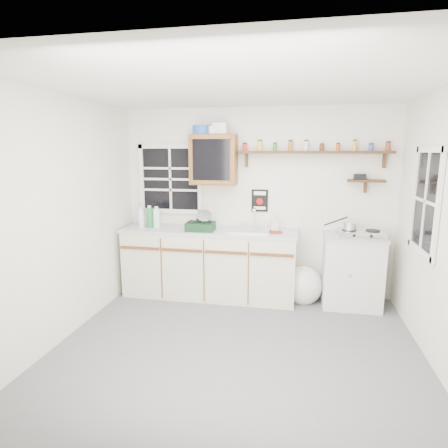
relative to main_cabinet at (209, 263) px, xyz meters
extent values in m
cube|color=#5A5A5D|center=(0.58, -1.30, -0.47)|extent=(3.60, 3.20, 0.02)
cube|color=silver|center=(0.58, -1.30, 2.05)|extent=(3.60, 3.20, 0.02)
cube|color=beige|center=(-1.23, -1.30, 0.79)|extent=(0.02, 3.20, 2.50)
cube|color=beige|center=(2.40, -1.30, 0.79)|extent=(0.02, 3.20, 2.50)
cube|color=beige|center=(0.58, 0.31, 0.79)|extent=(3.60, 0.02, 2.50)
cube|color=beige|center=(0.58, -2.91, 0.79)|extent=(3.60, 0.02, 2.50)
cube|color=beige|center=(0.00, 0.00, -0.02)|extent=(2.27, 0.60, 0.88)
cube|color=#9B9DA3|center=(0.00, 0.00, 0.44)|extent=(2.31, 0.62, 0.04)
cube|color=#593217|center=(-0.85, -0.31, 0.24)|extent=(0.53, 0.02, 0.03)
cube|color=#593217|center=(-0.28, -0.31, 0.24)|extent=(0.53, 0.02, 0.03)
cube|color=#593217|center=(0.28, -0.31, 0.24)|extent=(0.53, 0.02, 0.03)
cube|color=#593217|center=(0.85, -0.31, 0.24)|extent=(0.53, 0.02, 0.03)
cube|color=#B3B4AD|center=(1.83, 0.03, -0.02)|extent=(0.70, 0.55, 0.88)
cube|color=#9B9DA3|center=(1.83, 0.03, 0.43)|extent=(0.73, 0.57, 0.03)
cube|color=silver|center=(0.53, 0.00, 0.46)|extent=(0.52, 0.44, 0.03)
cylinder|color=silver|center=(0.58, 0.16, 0.60)|extent=(0.02, 0.02, 0.28)
cylinder|color=silver|center=(0.58, 0.10, 0.73)|extent=(0.02, 0.14, 0.02)
cube|color=#5D3117|center=(0.03, 0.15, 1.36)|extent=(0.60, 0.30, 0.65)
cube|color=black|center=(0.03, -0.01, 1.36)|extent=(0.48, 0.02, 0.52)
cylinder|color=#1A4EAD|center=(-0.12, 0.15, 1.74)|extent=(0.24, 0.24, 0.11)
cube|color=silver|center=(0.12, 0.15, 1.76)|extent=(0.18, 0.15, 0.14)
cylinder|color=silver|center=(0.04, 0.10, 1.74)|extent=(0.12, 0.12, 0.10)
cube|color=#331C0E|center=(1.31, 0.21, 1.46)|extent=(1.91, 0.18, 0.04)
cube|color=#331C0E|center=(0.45, 0.25, 1.36)|extent=(0.03, 0.10, 0.18)
cube|color=#331C0E|center=(2.17, 0.25, 1.36)|extent=(0.03, 0.10, 0.18)
cylinder|color=red|center=(0.43, 0.21, 1.52)|extent=(0.06, 0.06, 0.09)
cylinder|color=black|center=(0.43, 0.21, 1.57)|extent=(0.05, 0.05, 0.02)
cylinder|color=gold|center=(0.63, 0.21, 1.54)|extent=(0.06, 0.06, 0.12)
cylinder|color=black|center=(0.63, 0.21, 1.61)|extent=(0.05, 0.05, 0.02)
cylinder|color=#267226|center=(0.82, 0.21, 1.52)|extent=(0.05, 0.05, 0.09)
cylinder|color=black|center=(0.82, 0.21, 1.57)|extent=(0.05, 0.05, 0.02)
cylinder|color=#99591E|center=(1.02, 0.21, 1.54)|extent=(0.06, 0.06, 0.12)
cylinder|color=black|center=(1.02, 0.21, 1.60)|extent=(0.05, 0.05, 0.02)
cylinder|color=silver|center=(1.21, 0.21, 1.54)|extent=(0.06, 0.06, 0.12)
cylinder|color=black|center=(1.21, 0.21, 1.60)|extent=(0.05, 0.05, 0.02)
cylinder|color=#4C2614|center=(1.41, 0.21, 1.52)|extent=(0.06, 0.06, 0.08)
cylinder|color=black|center=(1.41, 0.21, 1.56)|extent=(0.05, 0.05, 0.02)
cylinder|color=#B24C19|center=(1.60, 0.21, 1.52)|extent=(0.05, 0.05, 0.08)
cylinder|color=black|center=(1.60, 0.21, 1.57)|extent=(0.04, 0.04, 0.02)
cylinder|color=gold|center=(1.80, 0.21, 1.54)|extent=(0.05, 0.05, 0.12)
cylinder|color=black|center=(1.80, 0.21, 1.60)|extent=(0.05, 0.05, 0.02)
cylinder|color=#334C8C|center=(1.99, 0.21, 1.51)|extent=(0.06, 0.06, 0.07)
cylinder|color=black|center=(1.99, 0.21, 1.56)|extent=(0.05, 0.05, 0.02)
cylinder|color=maroon|center=(2.19, 0.21, 1.53)|extent=(0.06, 0.06, 0.10)
cylinder|color=black|center=(2.19, 0.21, 1.58)|extent=(0.05, 0.05, 0.02)
cube|color=#331C0E|center=(1.96, 0.22, 1.11)|extent=(0.45, 0.15, 0.03)
cube|color=#331C0E|center=(1.96, 0.26, 1.03)|extent=(0.03, 0.08, 0.14)
cube|color=black|center=(1.88, 0.22, 1.16)|extent=(0.14, 0.10, 0.07)
cube|color=black|center=(0.63, 0.29, 0.82)|extent=(0.22, 0.01, 0.30)
cube|color=white|center=(0.63, 0.28, 0.92)|extent=(0.16, 0.00, 0.05)
cylinder|color=#A50C0C|center=(0.63, 0.28, 0.81)|extent=(0.09, 0.01, 0.09)
cube|color=white|center=(0.63, 0.28, 0.72)|extent=(0.16, 0.00, 0.04)
cube|color=black|center=(-0.62, 0.29, 1.09)|extent=(0.85, 0.02, 0.90)
cube|color=silver|center=(-0.62, 0.29, 1.09)|extent=(0.93, 0.03, 0.98)
cube|color=black|center=(2.37, -0.75, 0.99)|extent=(0.02, 0.70, 1.00)
cube|color=silver|center=(2.37, -0.75, 0.99)|extent=(0.03, 0.78, 1.08)
cylinder|color=silver|center=(-0.93, -0.03, 0.58)|extent=(0.08, 0.08, 0.25)
cylinder|color=silver|center=(-0.93, -0.03, 0.72)|extent=(0.05, 0.05, 0.03)
cylinder|color=#246D36|center=(-0.82, -0.02, 0.59)|extent=(0.09, 0.09, 0.27)
cylinder|color=silver|center=(-0.82, -0.02, 0.74)|extent=(0.05, 0.05, 0.03)
cylinder|color=silver|center=(-0.73, 0.00, 0.59)|extent=(0.09, 0.09, 0.25)
cylinder|color=silver|center=(-0.73, 0.00, 0.73)|extent=(0.05, 0.05, 0.03)
cube|color=black|center=(-0.09, -0.09, 0.51)|extent=(0.37, 0.28, 0.11)
cylinder|color=silver|center=(-0.05, -0.09, 0.62)|extent=(0.27, 0.28, 0.22)
imported|color=white|center=(0.84, 0.08, 0.56)|extent=(0.12, 0.12, 0.21)
cube|color=maroon|center=(0.88, -0.07, 0.47)|extent=(0.16, 0.15, 0.02)
cube|color=silver|center=(1.91, 0.01, 0.48)|extent=(0.57, 0.34, 0.07)
cylinder|color=black|center=(1.77, 0.01, 0.52)|extent=(0.17, 0.17, 0.01)
cylinder|color=black|center=(2.05, 0.01, 0.52)|extent=(0.17, 0.17, 0.01)
cylinder|color=silver|center=(1.77, 0.01, 0.57)|extent=(0.16, 0.16, 0.10)
cylinder|color=black|center=(1.61, 0.08, 0.61)|extent=(0.28, 0.18, 0.16)
ellipsoid|color=silver|center=(1.24, 0.02, -0.24)|extent=(0.46, 0.41, 0.48)
cone|color=silver|center=(1.26, 0.02, -0.03)|extent=(0.13, 0.13, 0.13)
camera|label=1|loc=(1.12, -4.71, 1.47)|focal=30.00mm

